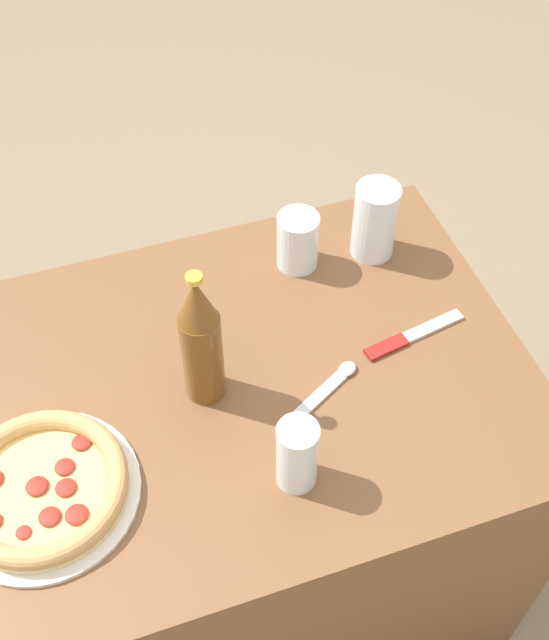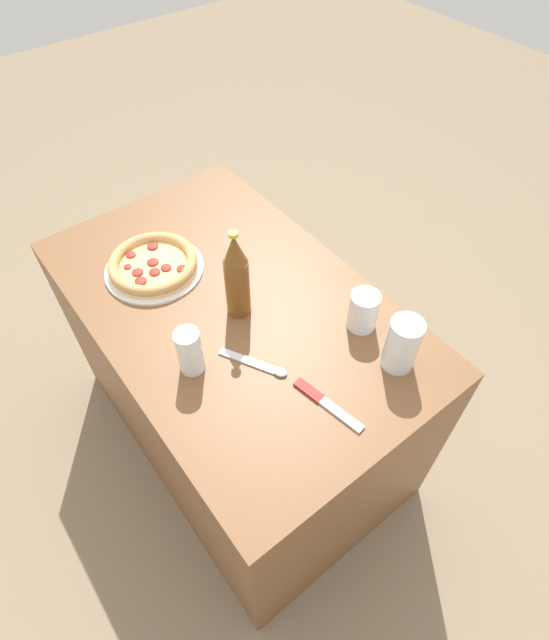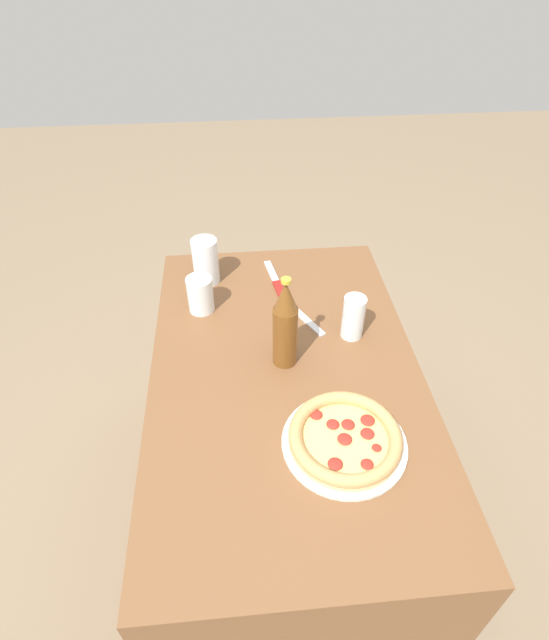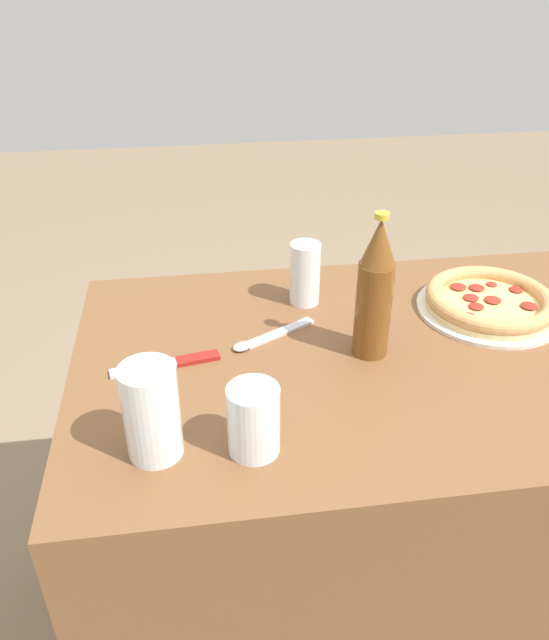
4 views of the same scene
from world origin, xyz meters
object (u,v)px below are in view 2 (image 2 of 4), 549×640
(pizza_pepperoni, at_px, (153,265))
(spoon, at_px, (260,365))
(glass_water, at_px, (363,312))
(beer_bottle, at_px, (236,277))
(glass_red_wine, at_px, (190,353))
(glass_cola, at_px, (401,346))
(knife, at_px, (325,402))

(pizza_pepperoni, xyz_separation_m, spoon, (-0.46, -0.04, -0.02))
(glass_water, relative_size, beer_bottle, 0.41)
(pizza_pepperoni, height_order, glass_red_wine, glass_red_wine)
(pizza_pepperoni, height_order, glass_cola, glass_cola)
(glass_cola, xyz_separation_m, beer_bottle, (0.38, 0.21, 0.06))
(knife, bearing_deg, beer_bottle, -1.01)
(spoon, bearing_deg, pizza_pepperoni, 5.08)
(glass_red_wine, height_order, glass_cola, glass_cola)
(beer_bottle, bearing_deg, pizza_pepperoni, 20.60)
(glass_water, height_order, spoon, glass_water)
(pizza_pepperoni, height_order, glass_water, glass_water)
(glass_red_wine, height_order, glass_water, glass_red_wine)
(pizza_pepperoni, distance_m, glass_water, 0.61)
(glass_water, relative_size, knife, 0.57)
(pizza_pepperoni, bearing_deg, spoon, -174.92)
(glass_cola, relative_size, beer_bottle, 0.55)
(spoon, bearing_deg, glass_red_wine, 53.37)
(pizza_pepperoni, relative_size, knife, 1.46)
(glass_water, height_order, beer_bottle, beer_bottle)
(pizza_pepperoni, relative_size, spoon, 1.66)
(pizza_pepperoni, bearing_deg, glass_red_wine, 165.75)
(glass_red_wine, height_order, beer_bottle, beer_bottle)
(glass_cola, distance_m, glass_water, 0.14)
(pizza_pepperoni, relative_size, glass_cola, 1.90)
(beer_bottle, bearing_deg, knife, 178.99)
(spoon, bearing_deg, beer_bottle, -19.10)
(glass_water, xyz_separation_m, beer_bottle, (0.24, 0.23, 0.08))
(spoon, bearing_deg, glass_cola, -125.81)
(glass_red_wine, distance_m, beer_bottle, 0.22)
(glass_red_wine, distance_m, glass_cola, 0.50)
(pizza_pepperoni, height_order, spoon, pizza_pepperoni)
(beer_bottle, bearing_deg, glass_red_wine, 113.24)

